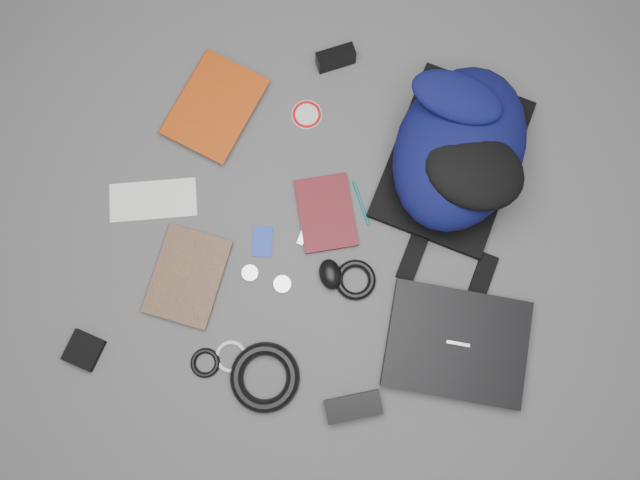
# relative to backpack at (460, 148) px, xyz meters

# --- Properties ---
(ground) EXTENTS (4.00, 4.00, 0.00)m
(ground) POSITION_rel_backpack_xyz_m (-0.36, -0.27, -0.11)
(ground) COLOR #4F4F51
(ground) RESTS_ON ground
(backpack) EXTENTS (0.51, 0.62, 0.22)m
(backpack) POSITION_rel_backpack_xyz_m (0.00, 0.00, 0.00)
(backpack) COLOR #070A33
(backpack) RESTS_ON ground
(laptop) EXTENTS (0.40, 0.33, 0.04)m
(laptop) POSITION_rel_backpack_xyz_m (0.03, -0.52, -0.09)
(laptop) COLOR black
(laptop) RESTS_ON ground
(textbook_red) EXTENTS (0.31, 0.35, 0.03)m
(textbook_red) POSITION_rel_backpack_xyz_m (-0.80, 0.15, -0.10)
(textbook_red) COLOR #983108
(textbook_red) RESTS_ON ground
(comic_book) EXTENTS (0.24, 0.29, 0.02)m
(comic_book) POSITION_rel_backpack_xyz_m (-0.81, -0.38, -0.10)
(comic_book) COLOR #B3710C
(comic_book) RESTS_ON ground
(envelope) EXTENTS (0.26, 0.15, 0.00)m
(envelope) POSITION_rel_backpack_xyz_m (-0.85, -0.18, -0.11)
(envelope) COLOR silver
(envelope) RESTS_ON ground
(dvd_case) EXTENTS (0.20, 0.24, 0.02)m
(dvd_case) POSITION_rel_backpack_xyz_m (-0.35, -0.18, -0.10)
(dvd_case) COLOR #460D12
(dvd_case) RESTS_ON ground
(compact_camera) EXTENTS (0.12, 0.08, 0.06)m
(compact_camera) POSITION_rel_backpack_xyz_m (-0.36, 0.28, -0.08)
(compact_camera) COLOR black
(compact_camera) RESTS_ON ground
(sticker_disc) EXTENTS (0.09, 0.09, 0.00)m
(sticker_disc) POSITION_rel_backpack_xyz_m (-0.43, 0.11, -0.11)
(sticker_disc) COLOR silver
(sticker_disc) RESTS_ON ground
(pen_teal) EXTENTS (0.06, 0.13, 0.01)m
(pen_teal) POSITION_rel_backpack_xyz_m (-0.25, -0.15, -0.11)
(pen_teal) COLOR #0B636B
(pen_teal) RESTS_ON ground
(pen_red) EXTENTS (0.04, 0.15, 0.01)m
(pen_red) POSITION_rel_backpack_xyz_m (-0.31, -0.15, -0.11)
(pen_red) COLOR #A60C2D
(pen_red) RESTS_ON ground
(id_badge) EXTENTS (0.06, 0.09, 0.00)m
(id_badge) POSITION_rel_backpack_xyz_m (-0.52, -0.28, -0.11)
(id_badge) COLOR #1731AD
(id_badge) RESTS_ON ground
(usb_black) EXTENTS (0.05, 0.07, 0.01)m
(usb_black) POSITION_rel_backpack_xyz_m (-0.40, -0.19, -0.11)
(usb_black) COLOR black
(usb_black) RESTS_ON ground
(usb_silver) EXTENTS (0.03, 0.05, 0.01)m
(usb_silver) POSITION_rel_backpack_xyz_m (-0.41, -0.26, -0.11)
(usb_silver) COLOR #A8A9AA
(usb_silver) RESTS_ON ground
(mouse) EXTENTS (0.09, 0.10, 0.05)m
(mouse) POSITION_rel_backpack_xyz_m (-0.32, -0.36, -0.09)
(mouse) COLOR black
(mouse) RESTS_ON ground
(headphone_left) EXTENTS (0.06, 0.06, 0.01)m
(headphone_left) POSITION_rel_backpack_xyz_m (-0.55, -0.37, -0.11)
(headphone_left) COLOR silver
(headphone_left) RESTS_ON ground
(headphone_right) EXTENTS (0.06, 0.06, 0.01)m
(headphone_right) POSITION_rel_backpack_xyz_m (-0.46, -0.40, -0.11)
(headphone_right) COLOR silver
(headphone_right) RESTS_ON ground
(cable_coil) EXTENTS (0.15, 0.15, 0.02)m
(cable_coil) POSITION_rel_backpack_xyz_m (-0.25, -0.37, -0.10)
(cable_coil) COLOR black
(cable_coil) RESTS_ON ground
(power_brick) EXTENTS (0.16, 0.10, 0.04)m
(power_brick) POSITION_rel_backpack_xyz_m (-0.24, -0.71, -0.09)
(power_brick) COLOR black
(power_brick) RESTS_ON ground
(power_cord_coil) EXTENTS (0.22, 0.22, 0.04)m
(power_cord_coil) POSITION_rel_backpack_xyz_m (-0.48, -0.65, -0.09)
(power_cord_coil) COLOR black
(power_cord_coil) RESTS_ON ground
(pouch) EXTENTS (0.11, 0.11, 0.02)m
(pouch) POSITION_rel_backpack_xyz_m (-0.98, -0.62, -0.10)
(pouch) COLOR black
(pouch) RESTS_ON ground
(earbud_coil) EXTENTS (0.10, 0.10, 0.02)m
(earbud_coil) POSITION_rel_backpack_xyz_m (-0.65, -0.63, -0.10)
(earbud_coil) COLOR black
(earbud_coil) RESTS_ON ground
(white_cable_coil) EXTENTS (0.11, 0.11, 0.01)m
(white_cable_coil) POSITION_rel_backpack_xyz_m (-0.58, -0.60, -0.11)
(white_cable_coil) COLOR silver
(white_cable_coil) RESTS_ON ground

